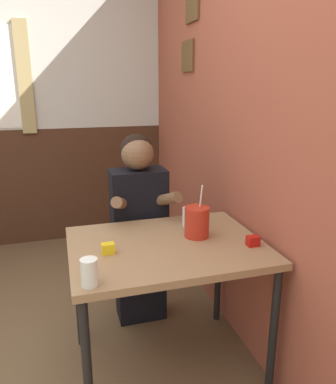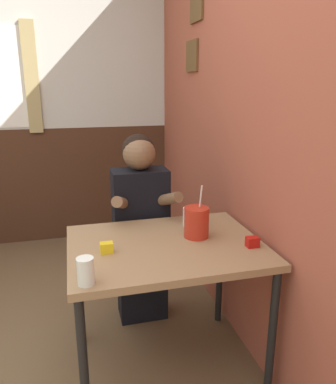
% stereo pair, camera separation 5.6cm
% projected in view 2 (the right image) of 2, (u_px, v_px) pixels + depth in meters
% --- Properties ---
extents(brick_wall_right, '(0.08, 4.38, 2.70)m').
position_uv_depth(brick_wall_right, '(211.00, 106.00, 2.58)').
color(brick_wall_right, '#9E4C38').
rests_on(brick_wall_right, ground_plane).
extents(back_wall, '(5.90, 0.09, 2.70)m').
position_uv_depth(back_wall, '(6.00, 100.00, 3.34)').
color(back_wall, silver).
rests_on(back_wall, ground_plane).
extents(main_table, '(0.96, 0.73, 0.74)m').
position_uv_depth(main_table, '(166.00, 257.00, 1.89)').
color(main_table, '#93704C').
rests_on(main_table, ground_plane).
extents(person_seated, '(0.42, 0.40, 1.22)m').
position_uv_depth(person_seated, '(141.00, 227.00, 2.36)').
color(person_seated, black).
rests_on(person_seated, ground_plane).
extents(cocktail_pitcher, '(0.13, 0.13, 0.28)m').
position_uv_depth(cocktail_pitcher, '(197.00, 222.00, 1.93)').
color(cocktail_pitcher, '#B22819').
rests_on(cocktail_pitcher, main_table).
extents(glass_near_pitcher, '(0.08, 0.08, 0.10)m').
position_uv_depth(glass_near_pitcher, '(190.00, 217.00, 2.09)').
color(glass_near_pitcher, silver).
rests_on(glass_near_pitcher, main_table).
extents(glass_center, '(0.07, 0.07, 0.11)m').
position_uv_depth(glass_center, '(86.00, 271.00, 1.47)').
color(glass_center, silver).
rests_on(glass_center, main_table).
extents(condiment_ketchup, '(0.06, 0.04, 0.05)m').
position_uv_depth(condiment_ketchup, '(252.00, 242.00, 1.82)').
color(condiment_ketchup, '#B7140F').
rests_on(condiment_ketchup, main_table).
extents(condiment_mustard, '(0.06, 0.04, 0.05)m').
position_uv_depth(condiment_mustard, '(107.00, 248.00, 1.76)').
color(condiment_mustard, yellow).
rests_on(condiment_mustard, main_table).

